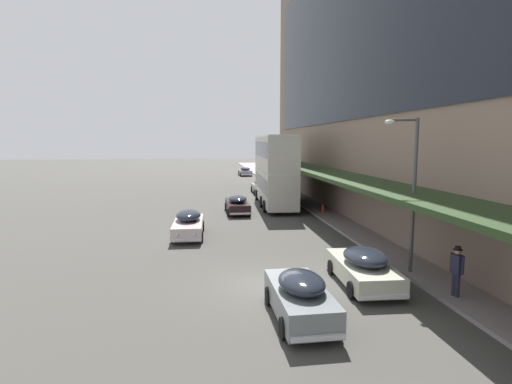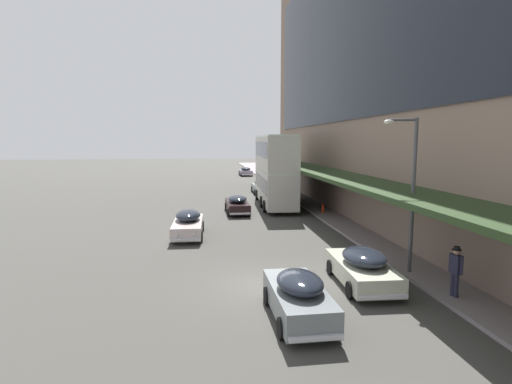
# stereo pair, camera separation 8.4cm
# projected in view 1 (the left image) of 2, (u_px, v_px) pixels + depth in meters

# --- Properties ---
(ground) EXTENTS (240.00, 240.00, 0.00)m
(ground) POSITION_uv_depth(u_px,v_px,m) (266.00, 284.00, 16.11)
(ground) COLOR #44433E
(transit_bus_kerbside_front) EXTENTS (3.05, 11.14, 6.26)m
(transit_bus_kerbside_front) POSITION_uv_depth(u_px,v_px,m) (275.00, 168.00, 35.45)
(transit_bus_kerbside_front) COLOR beige
(transit_bus_kerbside_front) RESTS_ON ground
(sedan_lead_near) EXTENTS (1.84, 4.25, 1.61)m
(sedan_lead_near) POSITION_uv_depth(u_px,v_px,m) (300.00, 296.00, 12.87)
(sedan_lead_near) COLOR slate
(sedan_lead_near) RESTS_ON ground
(sedan_trailing_near) EXTENTS (1.87, 4.87, 1.47)m
(sedan_trailing_near) POSITION_uv_depth(u_px,v_px,m) (237.00, 204.00, 32.09)
(sedan_trailing_near) COLOR black
(sedan_trailing_near) RESTS_ON ground
(sedan_second_mid) EXTENTS (2.11, 4.41, 1.42)m
(sedan_second_mid) POSITION_uv_depth(u_px,v_px,m) (245.00, 172.00, 67.11)
(sedan_second_mid) COLOR gray
(sedan_second_mid) RESTS_ON ground
(sedan_far_back) EXTENTS (1.98, 4.82, 1.53)m
(sedan_far_back) POSITION_uv_depth(u_px,v_px,m) (261.00, 187.00, 44.22)
(sedan_far_back) COLOR gray
(sedan_far_back) RESTS_ON ground
(sedan_second_near) EXTENTS (1.89, 4.94, 1.58)m
(sedan_second_near) POSITION_uv_depth(u_px,v_px,m) (188.00, 224.00, 24.29)
(sedan_second_near) COLOR beige
(sedan_second_near) RESTS_ON ground
(sedan_trailing_mid) EXTENTS (2.10, 4.59, 1.55)m
(sedan_trailing_mid) POSITION_uv_depth(u_px,v_px,m) (363.00, 267.00, 15.94)
(sedan_trailing_mid) COLOR beige
(sedan_trailing_mid) RESTS_ON ground
(pedestrian_at_kerb) EXTENTS (0.33, 0.61, 1.86)m
(pedestrian_at_kerb) POSITION_uv_depth(u_px,v_px,m) (457.00, 269.00, 14.38)
(pedestrian_at_kerb) COLOR #28283E
(pedestrian_at_kerb) RESTS_ON sidewalk_kerb
(street_lamp) EXTENTS (1.50, 0.28, 6.56)m
(street_lamp) POSITION_uv_depth(u_px,v_px,m) (410.00, 183.00, 16.77)
(street_lamp) COLOR #4C4C51
(street_lamp) RESTS_ON sidewalk_kerb
(fire_hydrant) EXTENTS (0.20, 0.40, 0.70)m
(fire_hydrant) POSITION_uv_depth(u_px,v_px,m) (323.00, 208.00, 31.44)
(fire_hydrant) COLOR red
(fire_hydrant) RESTS_ON sidewalk_kerb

